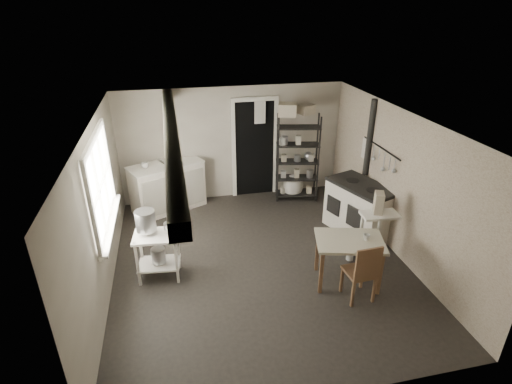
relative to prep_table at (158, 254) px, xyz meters
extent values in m
plane|color=black|center=(1.55, 0.03, -0.40)|extent=(5.00, 5.00, 0.00)
plane|color=white|center=(1.55, 0.03, 1.90)|extent=(5.00, 5.00, 0.00)
cube|color=#ACA393|center=(1.55, 2.53, 0.75)|extent=(4.50, 0.02, 2.30)
cube|color=#ACA393|center=(1.55, -2.47, 0.75)|extent=(4.50, 0.02, 2.30)
cube|color=#ACA393|center=(-0.70, 0.03, 0.75)|extent=(0.02, 5.00, 2.30)
cube|color=#ACA393|center=(3.80, 0.03, 0.75)|extent=(0.02, 5.00, 2.30)
cylinder|color=#AEAEB0|center=(-0.12, 0.07, 0.54)|extent=(0.31, 0.31, 0.31)
cylinder|color=#AEAEB0|center=(0.21, 0.01, 0.45)|extent=(0.20, 0.20, 0.09)
cylinder|color=#AEAEB0|center=(0.00, -0.01, -0.02)|extent=(0.22, 0.22, 0.23)
imported|color=silver|center=(0.29, 2.12, 0.56)|extent=(0.39, 0.39, 0.07)
imported|color=silver|center=(-0.18, 2.08, 0.57)|extent=(0.18, 0.18, 0.10)
imported|color=silver|center=(2.46, 2.11, 0.98)|extent=(0.10, 0.10, 0.21)
cube|color=beige|center=(2.55, 2.09, 1.61)|extent=(0.42, 0.39, 0.23)
cube|color=beige|center=(2.93, 2.15, 1.59)|extent=(0.36, 0.35, 0.18)
cube|color=beige|center=(3.30, -0.29, 0.61)|extent=(0.20, 0.25, 0.32)
imported|color=silver|center=(2.90, -0.76, 0.40)|extent=(0.11, 0.11, 0.09)
ellipsoid|color=beige|center=(2.75, 2.17, -0.16)|extent=(0.51, 0.46, 0.51)
cylinder|color=silver|center=(2.98, -0.21, -0.33)|extent=(0.13, 0.13, 0.15)
camera|label=1|loc=(0.36, -5.09, 3.37)|focal=28.00mm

